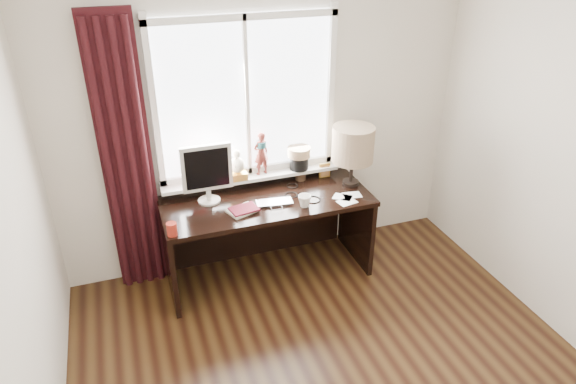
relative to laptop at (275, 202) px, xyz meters
name	(u,v)px	position (x,y,z in m)	size (l,w,h in m)	color
wall_back	(264,119)	(0.06, 0.46, 0.54)	(3.50, 2.60, 0.00)	beige
laptop	(275,202)	(0.00, 0.00, 0.00)	(0.29, 0.19, 0.02)	silver
mug	(305,201)	(0.21, -0.12, 0.04)	(0.10, 0.10, 0.10)	white
red_cup	(172,229)	(-0.84, -0.19, 0.04)	(0.07, 0.07, 0.10)	maroon
window	(248,123)	(-0.09, 0.41, 0.54)	(1.52, 0.21, 1.40)	white
curtain	(127,162)	(-1.07, 0.37, 0.35)	(0.38, 0.09, 2.25)	black
desk	(264,219)	(-0.04, 0.19, -0.26)	(1.70, 0.70, 0.75)	black
monitor	(207,170)	(-0.49, 0.21, 0.27)	(0.40, 0.18, 0.49)	beige
notebook_stack	(243,210)	(-0.27, -0.04, 0.00)	(0.26, 0.23, 0.03)	beige
brush_holder	(300,173)	(0.34, 0.34, 0.05)	(0.09, 0.09, 0.25)	black
icon_frame	(325,170)	(0.56, 0.31, 0.05)	(0.10, 0.03, 0.13)	gold
table_lamp	(353,145)	(0.72, 0.11, 0.35)	(0.35, 0.35, 0.52)	black
loose_papers	(347,198)	(0.59, -0.11, -0.01)	(0.26, 0.24, 0.00)	white
desk_cables	(301,195)	(0.25, 0.07, -0.01)	(0.29, 0.43, 0.01)	black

